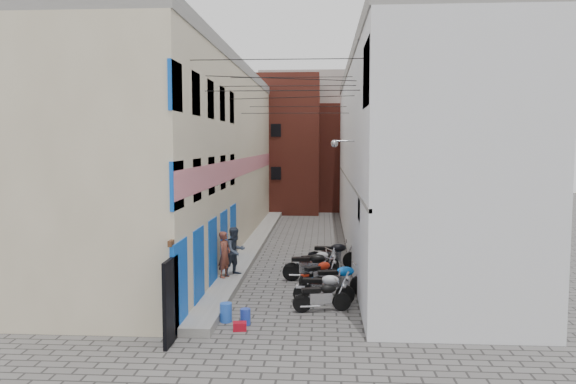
% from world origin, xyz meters
% --- Properties ---
extents(ground, '(90.00, 90.00, 0.00)m').
position_xyz_m(ground, '(0.00, 0.00, 0.00)').
color(ground, '#585553').
rests_on(ground, ground).
extents(plinth, '(0.90, 26.00, 0.25)m').
position_xyz_m(plinth, '(-2.05, 13.00, 0.12)').
color(plinth, gray).
rests_on(plinth, ground).
extents(building_left, '(5.10, 27.00, 9.00)m').
position_xyz_m(building_left, '(-4.98, 12.95, 4.50)').
color(building_left, '#BDB08F').
rests_on(building_left, ground).
extents(building_right, '(5.94, 26.00, 9.00)m').
position_xyz_m(building_right, '(5.00, 13.00, 4.51)').
color(building_right, silver).
rests_on(building_right, ground).
extents(building_far_brick_left, '(6.00, 6.00, 10.00)m').
position_xyz_m(building_far_brick_left, '(-2.00, 28.00, 5.00)').
color(building_far_brick_left, maroon).
rests_on(building_far_brick_left, ground).
extents(building_far_brick_right, '(5.00, 6.00, 8.00)m').
position_xyz_m(building_far_brick_right, '(3.00, 30.00, 4.00)').
color(building_far_brick_right, maroon).
rests_on(building_far_brick_right, ground).
extents(building_far_concrete, '(8.00, 5.00, 11.00)m').
position_xyz_m(building_far_concrete, '(0.00, 34.00, 5.50)').
color(building_far_concrete, gray).
rests_on(building_far_concrete, ground).
extents(far_shopfront, '(2.00, 0.30, 2.40)m').
position_xyz_m(far_shopfront, '(0.00, 25.20, 1.20)').
color(far_shopfront, black).
rests_on(far_shopfront, ground).
extents(overhead_wires, '(5.80, 13.02, 1.32)m').
position_xyz_m(overhead_wires, '(0.00, 7.64, 7.12)').
color(overhead_wires, black).
rests_on(overhead_wires, ground).
extents(motorcycle_a, '(1.87, 0.90, 1.04)m').
position_xyz_m(motorcycle_a, '(1.32, 2.55, 0.52)').
color(motorcycle_a, black).
rests_on(motorcycle_a, ground).
extents(motorcycle_b, '(2.00, 0.73, 1.14)m').
position_xyz_m(motorcycle_b, '(1.38, 3.39, 0.57)').
color(motorcycle_b, '#AAABAF').
rests_on(motorcycle_b, ground).
extents(motorcycle_c, '(2.16, 0.99, 1.20)m').
position_xyz_m(motorcycle_c, '(1.89, 4.42, 0.60)').
color(motorcycle_c, blue).
rests_on(motorcycle_c, ground).
extents(motorcycle_d, '(1.75, 1.61, 1.05)m').
position_xyz_m(motorcycle_d, '(1.24, 5.60, 0.52)').
color(motorcycle_d, '#9B1B0B').
rests_on(motorcycle_d, ground).
extents(motorcycle_e, '(2.18, 0.76, 1.25)m').
position_xyz_m(motorcycle_e, '(0.92, 6.33, 0.63)').
color(motorcycle_e, black).
rests_on(motorcycle_e, ground).
extents(motorcycle_f, '(1.92, 1.27, 1.07)m').
position_xyz_m(motorcycle_f, '(1.12, 7.44, 0.53)').
color(motorcycle_f, '#B4B5B9').
rests_on(motorcycle_f, ground).
extents(motorcycle_g, '(2.20, 0.75, 1.26)m').
position_xyz_m(motorcycle_g, '(1.74, 8.48, 0.63)').
color(motorcycle_g, black).
rests_on(motorcycle_g, ground).
extents(person_a, '(0.58, 0.71, 1.68)m').
position_xyz_m(person_a, '(-2.22, 5.69, 1.09)').
color(person_a, brown).
rests_on(person_a, plinth).
extents(person_b, '(1.09, 1.10, 1.79)m').
position_xyz_m(person_b, '(-1.90, 6.09, 1.14)').
color(person_b, '#343D4E').
rests_on(person_b, plinth).
extents(water_jug_near, '(0.37, 0.37, 0.46)m').
position_xyz_m(water_jug_near, '(-0.83, 1.18, 0.23)').
color(water_jug_near, '#223DAE').
rests_on(water_jug_near, ground).
extents(water_jug_far, '(0.38, 0.38, 0.55)m').
position_xyz_m(water_jug_far, '(-1.43, 1.40, 0.27)').
color(water_jug_far, blue).
rests_on(water_jug_far, ground).
extents(red_crate, '(0.40, 0.33, 0.23)m').
position_xyz_m(red_crate, '(-0.92, 0.68, 0.11)').
color(red_crate, maroon).
rests_on(red_crate, ground).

